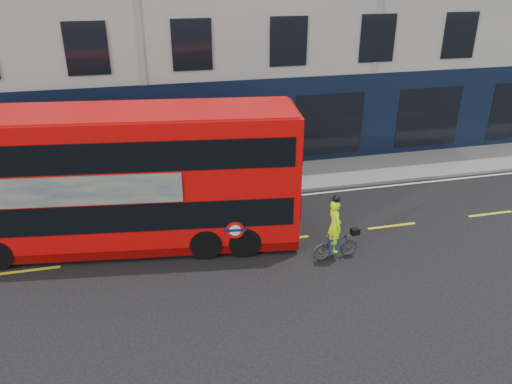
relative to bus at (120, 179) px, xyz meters
name	(u,v)px	position (x,y,z in m)	size (l,w,h in m)	color
ground	(166,281)	(1.06, -2.48, -2.31)	(120.00, 120.00, 0.00)	black
pavement	(154,189)	(1.06, 4.02, -2.25)	(60.00, 3.00, 0.12)	slate
kerb	(156,205)	(1.06, 2.52, -2.25)	(60.00, 0.12, 0.13)	slate
road_edge_line	(157,210)	(1.06, 2.22, -2.31)	(58.00, 0.10, 0.01)	silver
lane_dashes	(163,254)	(1.06, -0.98, -2.31)	(58.00, 0.12, 0.01)	gold
bus	(120,179)	(0.00, 0.00, 0.00)	(11.40, 4.03, 4.51)	red
cyclist	(335,237)	(6.30, -2.46, -1.56)	(1.55, 0.64, 2.20)	#404244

